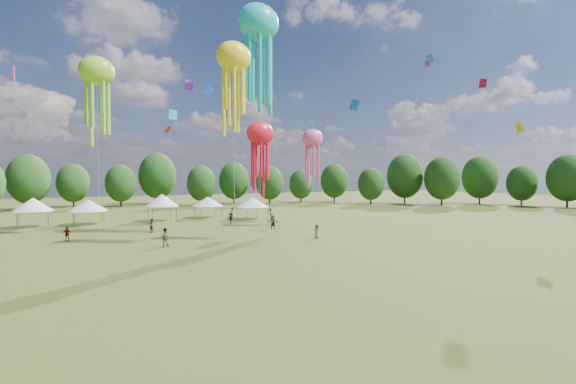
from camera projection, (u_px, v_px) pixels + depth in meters
ground at (517, 328)px, 19.37m from camera, size 300.00×300.00×0.00m
spectator_near at (165, 237)px, 41.81m from camera, size 1.09×0.94×1.92m
spectators_far at (240, 221)px, 58.84m from camera, size 31.25×30.58×1.87m
festival_tents at (153, 203)px, 65.17m from camera, size 37.09×11.54×4.39m
show_kites at (227, 79)px, 50.35m from camera, size 31.33×17.62×28.77m
small_kites at (209, 16)px, 55.47m from camera, size 70.03×59.99×45.23m
treeline at (152, 180)px, 71.49m from camera, size 201.57×95.24×13.43m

